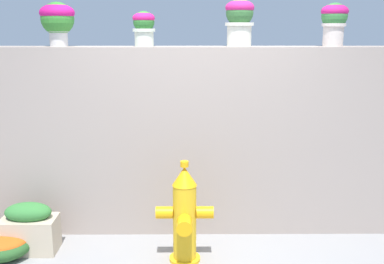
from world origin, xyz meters
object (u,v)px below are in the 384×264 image
object	(u,v)px
fire_hydrant	(185,216)
planter_box	(29,228)
potted_plant_3	(240,18)
potted_plant_2	(144,26)
potted_plant_4	(334,20)
flower_bush_left	(2,244)
potted_plant_1	(57,19)

from	to	relation	value
fire_hydrant	planter_box	distance (m)	1.49
potted_plant_3	planter_box	size ratio (longest dim) A/B	0.88
potted_plant_2	potted_plant_4	distance (m)	1.82
fire_hydrant	flower_bush_left	size ratio (longest dim) A/B	1.72
potted_plant_1	potted_plant_4	distance (m)	2.66
fire_hydrant	flower_bush_left	xyz separation A→B (m)	(-1.69, 0.09, -0.31)
potted_plant_1	flower_bush_left	bearing A→B (deg)	-125.40
potted_plant_1	potted_plant_4	world-z (taller)	potted_plant_1
potted_plant_2	potted_plant_1	bearing A→B (deg)	175.60
planter_box	potted_plant_3	bearing A→B (deg)	14.10
potted_plant_1	fire_hydrant	distance (m)	2.24
potted_plant_4	fire_hydrant	xyz separation A→B (m)	(-1.43, -0.70, -1.71)
potted_plant_1	potted_plant_4	size ratio (longest dim) A/B	1.02
potted_plant_2	potted_plant_3	distance (m)	0.92
potted_plant_2	fire_hydrant	bearing A→B (deg)	-60.17
potted_plant_3	potted_plant_4	bearing A→B (deg)	-0.13
fire_hydrant	planter_box	xyz separation A→B (m)	(-1.46, 0.20, -0.20)
potted_plant_2	potted_plant_3	xyz separation A→B (m)	(0.91, 0.02, 0.07)
potted_plant_3	planter_box	world-z (taller)	potted_plant_3
planter_box	potted_plant_2	bearing A→B (deg)	24.06
potted_plant_1	flower_bush_left	world-z (taller)	potted_plant_1
potted_plant_1	potted_plant_4	bearing A→B (deg)	-1.00
planter_box	fire_hydrant	bearing A→B (deg)	-7.72
potted_plant_1	planter_box	xyz separation A→B (m)	(-0.24, -0.54, -1.93)
fire_hydrant	potted_plant_1	bearing A→B (deg)	148.78
flower_bush_left	planter_box	distance (m)	0.27
potted_plant_3	fire_hydrant	world-z (taller)	potted_plant_3
potted_plant_1	potted_plant_3	world-z (taller)	potted_plant_3
potted_plant_1	potted_plant_2	world-z (taller)	potted_plant_1
potted_plant_2	flower_bush_left	distance (m)	2.43
potted_plant_4	fire_hydrant	size ratio (longest dim) A/B	0.44
potted_plant_1	flower_bush_left	xyz separation A→B (m)	(-0.47, -0.65, -2.03)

